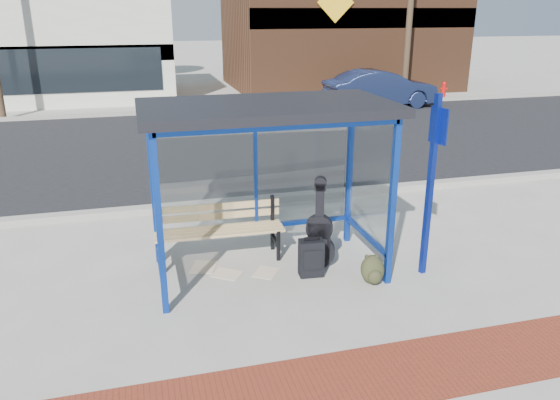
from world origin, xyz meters
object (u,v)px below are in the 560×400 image
object	(u,v)px
bench	(219,227)
parked_car	(380,89)
backpack	(373,271)
guitar_bag	(319,236)
fire_hydrant	(444,89)
suitcase	(311,258)

from	to	relation	value
bench	parked_car	bearing A→B (deg)	57.23
backpack	parked_car	bearing A→B (deg)	72.54
backpack	bench	bearing A→B (deg)	152.64
bench	guitar_bag	xyz separation A→B (m)	(1.35, -0.63, -0.04)
guitar_bag	fire_hydrant	xyz separation A→B (m)	(10.36, 13.91, -0.11)
bench	suitcase	distance (m)	1.48
bench	backpack	size ratio (longest dim) A/B	4.77
bench	guitar_bag	distance (m)	1.49
bench	parked_car	size ratio (longest dim) A/B	0.45
suitcase	backpack	size ratio (longest dim) A/B	1.47
fire_hydrant	guitar_bag	bearing A→B (deg)	-126.67
bench	suitcase	world-z (taller)	bench
guitar_bag	suitcase	size ratio (longest dim) A/B	2.19
fire_hydrant	suitcase	bearing A→B (deg)	-126.68
suitcase	backpack	xyz separation A→B (m)	(0.75, -0.43, -0.08)
suitcase	backpack	world-z (taller)	suitcase
bench	guitar_bag	world-z (taller)	guitar_bag
bench	fire_hydrant	bearing A→B (deg)	50.28
bench	suitcase	size ratio (longest dim) A/B	3.24
guitar_bag	backpack	xyz separation A→B (m)	(0.54, -0.70, -0.28)
parked_car	fire_hydrant	bearing A→B (deg)	-68.48
fire_hydrant	bench	bearing A→B (deg)	-131.40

